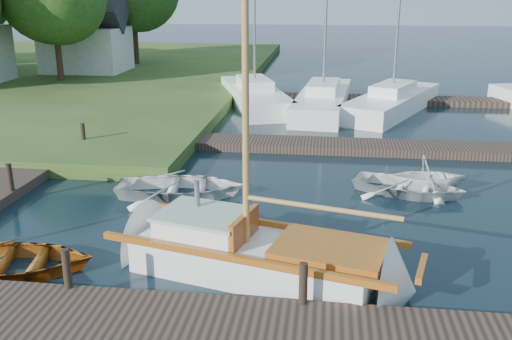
# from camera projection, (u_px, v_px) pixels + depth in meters

# --- Properties ---
(ground) EXTENTS (160.00, 160.00, 0.00)m
(ground) POSITION_uv_depth(u_px,v_px,m) (256.00, 212.00, 15.43)
(ground) COLOR black
(ground) RESTS_ON ground
(near_dock) EXTENTS (18.00, 2.20, 0.30)m
(near_dock) POSITION_uv_depth(u_px,v_px,m) (212.00, 335.00, 9.72)
(near_dock) COLOR black
(near_dock) RESTS_ON ground
(left_dock) EXTENTS (2.20, 18.00, 0.30)m
(left_dock) POSITION_uv_depth(u_px,v_px,m) (16.00, 173.00, 18.23)
(left_dock) COLOR black
(left_dock) RESTS_ON ground
(far_dock) EXTENTS (14.00, 1.60, 0.30)m
(far_dock) POSITION_uv_depth(u_px,v_px,m) (331.00, 146.00, 21.28)
(far_dock) COLOR black
(far_dock) RESTS_ON ground
(pontoon) EXTENTS (30.00, 1.60, 0.30)m
(pontoon) POSITION_uv_depth(u_px,v_px,m) (488.00, 102.00, 29.29)
(pontoon) COLOR black
(pontoon) RESTS_ON ground
(mooring_post_1) EXTENTS (0.16, 0.16, 0.80)m
(mooring_post_1) POSITION_uv_depth(u_px,v_px,m) (67.00, 269.00, 10.86)
(mooring_post_1) COLOR black
(mooring_post_1) RESTS_ON near_dock
(mooring_post_2) EXTENTS (0.16, 0.16, 0.80)m
(mooring_post_2) POSITION_uv_depth(u_px,v_px,m) (303.00, 283.00, 10.31)
(mooring_post_2) COLOR black
(mooring_post_2) RESTS_ON near_dock
(mooring_post_4) EXTENTS (0.16, 0.16, 0.80)m
(mooring_post_4) POSITION_uv_depth(u_px,v_px,m) (10.00, 177.00, 16.06)
(mooring_post_4) COLOR black
(mooring_post_4) RESTS_ON left_dock
(mooring_post_5) EXTENTS (0.16, 0.16, 0.80)m
(mooring_post_5) POSITION_uv_depth(u_px,v_px,m) (83.00, 134.00, 20.78)
(mooring_post_5) COLOR black
(mooring_post_5) RESTS_ON left_dock
(sailboat) EXTENTS (7.41, 3.69, 9.83)m
(sailboat) POSITION_uv_depth(u_px,v_px,m) (262.00, 258.00, 12.04)
(sailboat) COLOR white
(sailboat) RESTS_ON ground
(dinghy) EXTENTS (3.84, 3.04, 0.72)m
(dinghy) POSITION_uv_depth(u_px,v_px,m) (9.00, 257.00, 12.07)
(dinghy) COLOR maroon
(dinghy) RESTS_ON ground
(tender_a) EXTENTS (3.94, 3.00, 0.76)m
(tender_a) POSITION_uv_depth(u_px,v_px,m) (180.00, 184.00, 16.49)
(tender_a) COLOR white
(tender_a) RESTS_ON ground
(tender_c) EXTENTS (3.81, 3.25, 0.67)m
(tender_c) POSITION_uv_depth(u_px,v_px,m) (409.00, 183.00, 16.72)
(tender_c) COLOR white
(tender_c) RESTS_ON ground
(tender_d) EXTENTS (2.53, 2.25, 1.23)m
(tender_d) POSITION_uv_depth(u_px,v_px,m) (428.00, 173.00, 16.71)
(tender_d) COLOR white
(tender_d) RESTS_ON ground
(marina_boat_0) EXTENTS (4.85, 8.76, 11.55)m
(marina_boat_0) POSITION_uv_depth(u_px,v_px,m) (255.00, 94.00, 29.14)
(marina_boat_0) COLOR white
(marina_boat_0) RESTS_ON ground
(marina_boat_1) EXTENTS (2.95, 8.99, 11.09)m
(marina_boat_1) POSITION_uv_depth(u_px,v_px,m) (323.00, 99.00, 28.00)
(marina_boat_1) COLOR white
(marina_boat_1) RESTS_ON ground
(marina_boat_2) EXTENTS (5.56, 8.64, 12.13)m
(marina_boat_2) POSITION_uv_depth(u_px,v_px,m) (392.00, 100.00, 27.56)
(marina_boat_2) COLOR white
(marina_boat_2) RESTS_ON ground
(house_c) EXTENTS (5.25, 4.00, 5.28)m
(house_c) POSITION_uv_depth(u_px,v_px,m) (86.00, 39.00, 37.09)
(house_c) COLOR beige
(house_c) RESTS_ON shore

